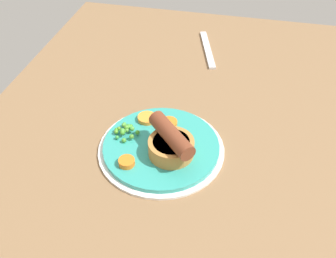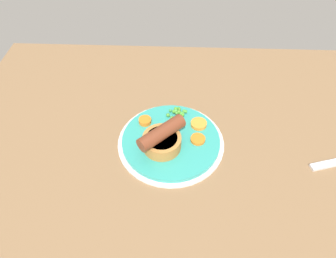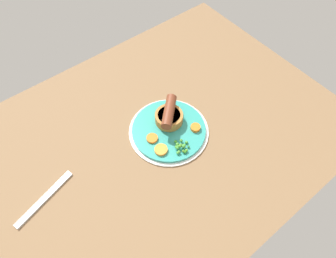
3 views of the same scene
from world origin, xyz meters
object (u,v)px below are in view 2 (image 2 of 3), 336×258
object	(u,v)px
dinner_plate	(171,141)
carrot_slice_4	(199,124)
carrot_slice_1	(198,139)
carrot_slice_2	(145,121)
sausage_pudding	(162,139)
pea_pile	(178,113)

from	to	relation	value
dinner_plate	carrot_slice_4	world-z (taller)	carrot_slice_4
dinner_plate	carrot_slice_4	size ratio (longest dim) A/B	6.44
carrot_slice_1	carrot_slice_2	size ratio (longest dim) A/B	1.12
sausage_pudding	pea_pile	distance (cm)	10.04
dinner_plate	carrot_slice_1	bearing A→B (deg)	178.14
dinner_plate	carrot_slice_1	world-z (taller)	carrot_slice_1
carrot_slice_4	sausage_pudding	bearing A→B (deg)	39.61
pea_pile	carrot_slice_2	bearing A→B (deg)	18.07
pea_pile	carrot_slice_1	bearing A→B (deg)	121.76
carrot_slice_1	carrot_slice_4	xyz separation A→B (cm)	(-0.31, -4.55, 0.06)
dinner_plate	carrot_slice_1	size ratio (longest dim) A/B	7.30
carrot_slice_1	carrot_slice_2	distance (cm)	12.92
dinner_plate	pea_pile	bearing A→B (deg)	-100.61
sausage_pudding	carrot_slice_1	xyz separation A→B (cm)	(-7.70, -2.08, -2.11)
dinner_plate	pea_pile	size ratio (longest dim) A/B	4.73
sausage_pudding	pea_pile	world-z (taller)	sausage_pudding
sausage_pudding	carrot_slice_1	bearing A→B (deg)	151.89
pea_pile	carrot_slice_4	size ratio (longest dim) A/B	1.36
dinner_plate	carrot_slice_2	distance (cm)	7.82
sausage_pudding	carrot_slice_4	world-z (taller)	sausage_pudding
carrot_slice_1	pea_pile	bearing A→B (deg)	-58.24
dinner_plate	carrot_slice_1	distance (cm)	5.99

